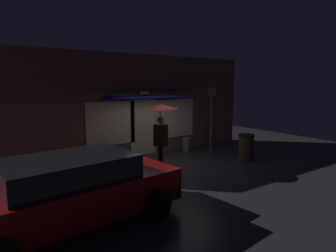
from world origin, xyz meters
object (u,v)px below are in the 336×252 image
Objects in this scene: sidewalk_bollard at (186,145)px; sidewalk_bollard_2 at (74,168)px; parked_car at (70,191)px; street_sign_post at (211,115)px; trash_bin at (246,147)px; person_with_umbrella at (161,121)px.

sidewalk_bollard is 0.96× the size of sidewalk_bollard_2.
sidewalk_bollard is (5.67, 3.66, -0.42)m from parked_car.
parked_car is 3.07m from sidewalk_bollard_2.
sidewalk_bollard is at bearing 8.98° from sidewalk_bollard_2.
sidewalk_bollard_2 is at bearing -178.55° from street_sign_post.
street_sign_post is 5.71m from sidewalk_bollard_2.
sidewalk_bollard is at bearing 116.79° from trash_bin.
sidewalk_bollard_2 is 0.67× the size of trash_bin.
sidewalk_bollard_2 is (-2.54, 0.80, -1.30)m from person_with_umbrella.
sidewalk_bollard_2 is (-4.77, -0.75, 0.01)m from sidewalk_bollard.
person_with_umbrella is at bearing -17.49° from sidewalk_bollard_2.
parked_car is 6.76m from sidewalk_bollard.
trash_bin is (0.30, -1.57, -1.06)m from street_sign_post.
trash_bin reaches higher than sidewalk_bollard_2.
street_sign_post is at bearing -133.44° from person_with_umbrella.
person_with_umbrella is 3.58m from trash_bin.
trash_bin is (5.88, -1.43, 0.16)m from sidewalk_bollard_2.
parked_car is 1.64× the size of street_sign_post.
street_sign_post is at bearing 100.74° from trash_bin.
trash_bin is (3.34, -0.63, -1.14)m from person_with_umbrella.
person_with_umbrella is at bearing -145.18° from sidewalk_bollard.
street_sign_post is 1.92m from trash_bin.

